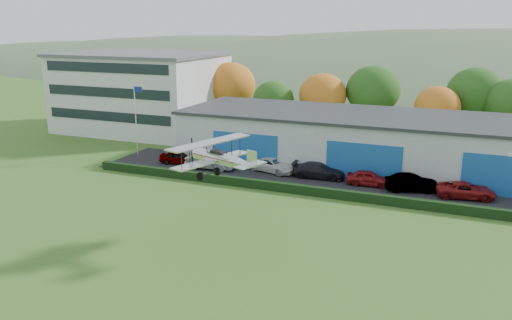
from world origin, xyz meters
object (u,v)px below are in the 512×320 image
at_px(office_block, 142,91).
at_px(flagpole, 136,113).
at_px(car_2, 273,165).
at_px(car_0, 178,157).
at_px(car_3, 318,171).
at_px(car_1, 210,161).
at_px(car_6, 466,190).
at_px(car_4, 369,178).
at_px(car_5, 412,183).
at_px(biplane, 219,157).
at_px(hangar, 376,140).

distance_m(office_block, flagpole, 15.33).
bearing_deg(car_2, car_0, 110.38).
relative_size(car_2, car_3, 0.99).
distance_m(car_1, car_6, 24.00).
height_order(office_block, car_1, office_block).
bearing_deg(car_1, car_6, -96.50).
height_order(car_4, car_5, car_5).
bearing_deg(car_0, car_1, -107.87).
bearing_deg(biplane, car_0, 147.39).
xyz_separation_m(car_2, biplane, (2.55, -16.94, 5.11)).
bearing_deg(car_0, biplane, -151.58).
distance_m(car_3, car_6, 13.11).
height_order(hangar, car_1, hangar).
distance_m(hangar, flagpole, 25.68).
relative_size(car_3, car_5, 1.09).
distance_m(car_1, car_5, 19.60).
distance_m(car_5, car_6, 4.40).
xyz_separation_m(car_0, car_2, (10.27, 0.92, 0.02)).
bearing_deg(biplane, car_3, 101.35).
distance_m(hangar, car_3, 8.06).
distance_m(hangar, biplane, 24.31).
height_order(office_block, car_5, office_block).
bearing_deg(car_3, flagpole, 84.95).
height_order(car_5, car_6, car_5).
bearing_deg(office_block, car_1, -39.46).
height_order(car_4, car_6, car_4).
bearing_deg(car_4, office_block, 63.58).
xyz_separation_m(office_block, car_6, (42.01, -14.62, -4.49)).
height_order(hangar, car_5, hangar).
xyz_separation_m(flagpole, car_5, (29.50, -1.56, -3.98)).
relative_size(car_1, car_3, 1.00).
height_order(hangar, biplane, biplane).
height_order(hangar, car_6, hangar).
distance_m(car_2, car_4, 9.62).
bearing_deg(office_block, flagpole, -58.03).
distance_m(flagpole, car_4, 26.04).
height_order(flagpole, car_6, flagpole).
distance_m(hangar, car_0, 20.47).
bearing_deg(car_0, office_block, 34.10).
xyz_separation_m(car_0, car_1, (4.05, -0.54, 0.15)).
relative_size(car_0, car_5, 0.85).
xyz_separation_m(car_3, biplane, (-2.15, -16.59, 5.07)).
bearing_deg(car_5, car_2, 67.87).
xyz_separation_m(office_block, car_3, (28.93, -13.71, -4.44)).
xyz_separation_m(car_3, car_6, (13.08, -0.90, -0.05)).
relative_size(car_1, biplane, 0.73).
height_order(car_2, car_5, car_5).
bearing_deg(car_4, car_2, 81.13).
height_order(car_1, car_2, car_1).
distance_m(flagpole, car_1, 10.80).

